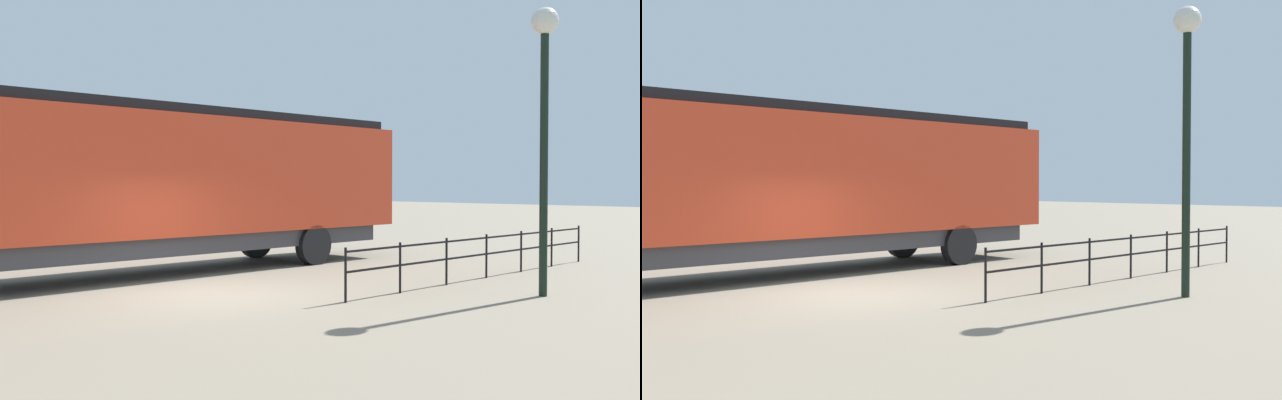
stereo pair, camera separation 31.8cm
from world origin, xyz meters
The scene contains 4 objects.
ground_plane centered at (0.00, 0.00, 0.00)m, with size 120.00×120.00×0.00m, color gray.
locomotive centered at (-3.49, -0.09, 2.31)m, with size 2.84×17.71×4.12m.
lamp_post centered at (4.77, 4.69, 4.10)m, with size 0.53×0.53×5.70m.
platform_fence centered at (2.56, 6.16, 0.67)m, with size 0.05×9.71×1.04m.
Camera 1 is at (11.33, -7.85, 2.23)m, focal length 38.17 mm.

